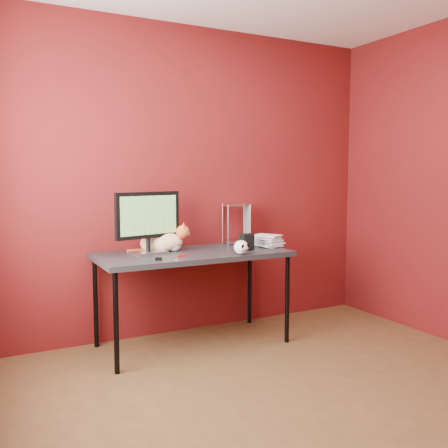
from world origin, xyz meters
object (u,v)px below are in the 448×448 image
speaker (247,242)px  book_stack (261,181)px  skull_mug (241,247)px  desk (192,258)px  monitor (148,219)px  cat (162,241)px

speaker → book_stack: bearing=22.5°
skull_mug → speaker: bearing=38.7°
speaker → skull_mug: bearing=-130.2°
speaker → book_stack: (0.17, 0.07, 0.50)m
desk → speaker: 0.46m
monitor → speaker: 0.82m
cat → book_stack: 0.95m
book_stack → speaker: bearing=-157.5°
cat → skull_mug: cat is taller
monitor → cat: (0.14, 0.07, -0.19)m
monitor → speaker: monitor is taller
desk → skull_mug: skull_mug is taller
desk → book_stack: 0.86m
speaker → book_stack: book_stack is taller
cat → skull_mug: bearing=-17.4°
cat → skull_mug: (0.48, -0.43, -0.02)m
skull_mug → monitor: bearing=138.6°
desk → cat: bearing=145.1°
cat → book_stack: size_ratio=0.43×
skull_mug → book_stack: size_ratio=0.10×
desk → skull_mug: (0.28, -0.29, 0.11)m
monitor → desk: bearing=-24.4°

